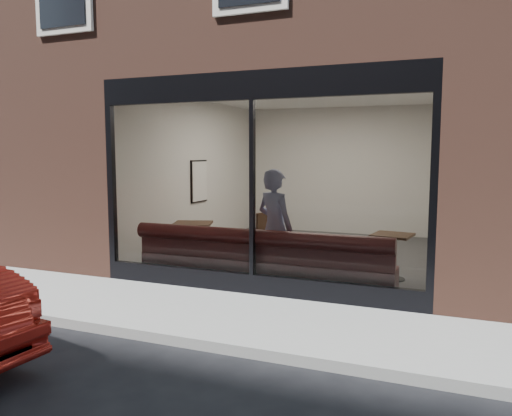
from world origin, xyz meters
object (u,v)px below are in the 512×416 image
at_px(cafe_chair_left, 256,249).
at_px(cafe_table_left, 192,224).
at_px(banquette, 262,273).
at_px(cafe_table_right, 392,235).
at_px(person, 275,228).

bearing_deg(cafe_chair_left, cafe_table_left, 50.13).
relative_size(banquette, cafe_table_right, 6.72).
distance_m(person, cafe_chair_left, 1.88).
distance_m(cafe_table_right, cafe_chair_left, 2.68).
height_order(cafe_table_left, cafe_table_right, cafe_table_left).
xyz_separation_m(banquette, person, (0.13, 0.20, 0.68)).
bearing_deg(banquette, cafe_table_left, 148.85).
height_order(banquette, cafe_table_left, cafe_table_left).
distance_m(person, cafe_table_left, 2.15).
bearing_deg(cafe_chair_left, banquette, 134.33).
relative_size(banquette, cafe_chair_left, 10.28).
bearing_deg(cafe_table_right, cafe_table_left, -178.78).
relative_size(person, cafe_chair_left, 4.66).
bearing_deg(cafe_table_right, banquette, -146.72).
xyz_separation_m(banquette, cafe_table_left, (-1.82, 1.10, 0.52)).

